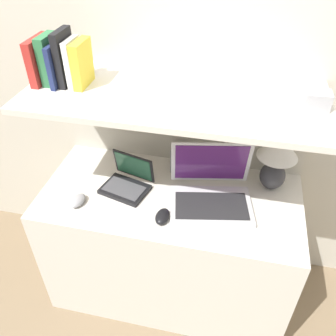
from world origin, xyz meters
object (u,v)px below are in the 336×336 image
at_px(laptop_large, 211,191).
at_px(second_mouse, 78,201).
at_px(laptop_small, 128,182).
at_px(book_red, 40,60).
at_px(book_navy, 59,63).
at_px(shelf_gadget, 317,100).
at_px(computer_mouse, 163,216).
at_px(book_yellow, 82,64).
at_px(book_black, 64,58).
at_px(book_white, 73,62).
at_px(table_lamp, 277,156).
at_px(book_green, 49,59).
at_px(router_box, 183,159).

xyz_separation_m(laptop_large, second_mouse, (-0.62, -0.17, -0.04)).
xyz_separation_m(laptop_small, second_mouse, (-0.20, -0.17, -0.02)).
height_order(book_red, book_navy, book_red).
relative_size(book_navy, shelf_gadget, 1.87).
xyz_separation_m(computer_mouse, second_mouse, (-0.43, 0.01, 0.00)).
bearing_deg(book_yellow, laptop_large, -5.51).
relative_size(laptop_small, book_black, 1.14).
bearing_deg(book_black, computer_mouse, -26.28).
height_order(second_mouse, book_white, book_white).
distance_m(book_black, shelf_gadget, 1.06).
bearing_deg(book_white, book_yellow, 0.00).
distance_m(book_yellow, shelf_gadget, 0.98).
relative_size(table_lamp, second_mouse, 2.87).
bearing_deg(book_white, shelf_gadget, 0.00).
distance_m(computer_mouse, book_red, 0.88).
bearing_deg(book_red, shelf_gadget, 0.00).
height_order(laptop_small, book_green, book_green).
xyz_separation_m(book_black, book_white, (0.04, 0.00, -0.02)).
bearing_deg(second_mouse, computer_mouse, -1.85).
xyz_separation_m(book_green, book_black, (0.07, 0.00, 0.01)).
bearing_deg(book_navy, laptop_small, -11.40).
xyz_separation_m(laptop_large, book_green, (-0.75, 0.06, 0.57)).
bearing_deg(router_box, computer_mouse, -92.78).
bearing_deg(laptop_small, book_red, 171.20).
height_order(computer_mouse, book_yellow, book_yellow).
xyz_separation_m(book_green, shelf_gadget, (1.13, 0.00, -0.07)).
bearing_deg(book_black, book_navy, 180.00).
distance_m(laptop_large, book_white, 0.86).
distance_m(router_box, book_red, 0.84).
bearing_deg(laptop_small, shelf_gadget, 4.18).
bearing_deg(book_red, book_navy, 0.00).
bearing_deg(shelf_gadget, laptop_large, -171.16).
height_order(router_box, book_white, book_white).
bearing_deg(book_black, shelf_gadget, 0.00).
bearing_deg(second_mouse, shelf_gadget, 12.73).
xyz_separation_m(table_lamp, shelf_gadget, (0.08, -0.11, 0.36)).
relative_size(laptop_small, book_red, 1.37).
xyz_separation_m(table_lamp, computer_mouse, (-0.48, -0.35, -0.17)).
bearing_deg(book_navy, table_lamp, 6.11).
xyz_separation_m(laptop_small, book_navy, (-0.29, 0.06, 0.57)).
bearing_deg(book_black, book_yellow, 0.00).
xyz_separation_m(table_lamp, router_box, (-0.47, 0.04, -0.12)).
xyz_separation_m(book_red, shelf_gadget, (1.17, 0.00, -0.06)).
xyz_separation_m(computer_mouse, book_black, (-0.48, 0.24, 0.62)).
height_order(laptop_large, second_mouse, laptop_large).
distance_m(laptop_small, book_green, 0.68).
distance_m(table_lamp, book_black, 1.07).
bearing_deg(book_green, table_lamp, 5.87).
distance_m(router_box, shelf_gadget, 0.75).
xyz_separation_m(laptop_small, book_white, (-0.22, 0.06, 0.58)).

